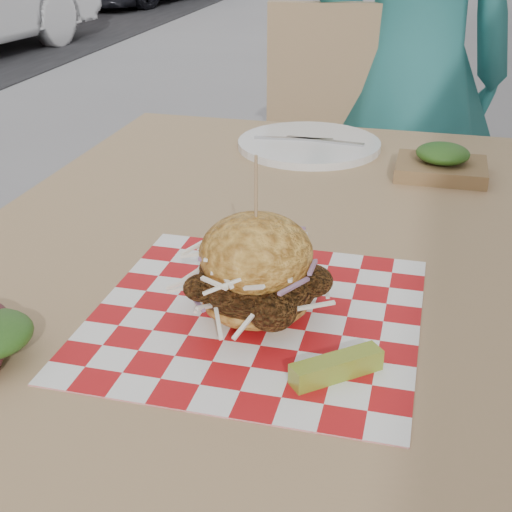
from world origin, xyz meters
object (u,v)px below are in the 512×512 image
(patio_chair, at_px, (333,168))
(sandwich, at_px, (256,274))
(diner, at_px, (411,78))
(patio_table, at_px, (251,293))

(patio_chair, xyz_separation_m, sandwich, (0.07, -1.08, 0.25))
(diner, distance_m, patio_chair, 0.31)
(diner, height_order, patio_chair, diner)
(diner, xyz_separation_m, patio_table, (-0.16, -1.05, -0.09))
(sandwich, bearing_deg, patio_chair, 93.65)
(diner, distance_m, patio_table, 1.06)
(diner, xyz_separation_m, patio_chair, (-0.17, -0.15, -0.21))
(patio_table, distance_m, patio_chair, 0.91)
(diner, bearing_deg, sandwich, 69.44)
(patio_table, bearing_deg, sandwich, -73.68)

